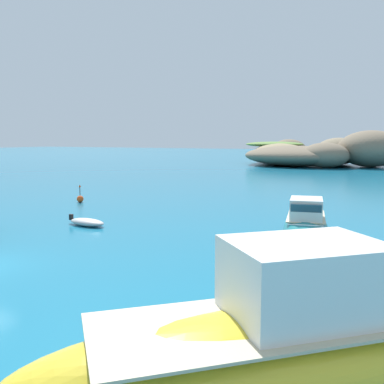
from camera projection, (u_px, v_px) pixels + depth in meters
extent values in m
ellipsoid|color=#756651|center=(296.00, 156.00, 85.35)|extent=(25.68, 22.60, 3.88)
ellipsoid|color=#84755B|center=(339.00, 151.00, 89.76)|extent=(13.22, 13.37, 5.44)
ellipsoid|color=#756651|center=(371.00, 149.00, 81.80)|extent=(14.42, 15.86, 6.78)
ellipsoid|color=#756651|center=(325.00, 155.00, 80.04)|extent=(11.31, 12.10, 4.54)
ellipsoid|color=#756651|center=(284.00, 156.00, 96.86)|extent=(14.73, 19.41, 3.08)
ellipsoid|color=#756651|center=(289.00, 151.00, 98.80)|extent=(8.61, 10.11, 5.10)
ellipsoid|color=#756651|center=(283.00, 154.00, 98.65)|extent=(15.71, 14.53, 3.75)
ellipsoid|color=#9E8966|center=(280.00, 153.00, 91.66)|extent=(11.61, 13.82, 4.38)
ellipsoid|color=#9E8966|center=(282.00, 159.00, 90.08)|extent=(10.27, 12.27, 2.35)
ellipsoid|color=olive|center=(274.00, 144.00, 94.77)|extent=(12.33, 11.21, 1.12)
ellipsoid|color=yellow|center=(279.00, 356.00, 8.89)|extent=(10.00, 9.87, 1.84)
ellipsoid|color=black|center=(278.00, 376.00, 8.94)|extent=(10.20, 10.07, 0.22)
cube|color=#C6B793|center=(242.00, 324.00, 8.56)|extent=(6.18, 6.13, 0.06)
cube|color=silver|center=(305.00, 279.00, 8.85)|extent=(3.75, 3.74, 1.51)
cube|color=#2D4756|center=(370.00, 265.00, 9.28)|extent=(1.71, 1.74, 0.80)
ellipsoid|color=#19727A|center=(306.00, 228.00, 22.94)|extent=(3.82, 7.82, 1.28)
ellipsoid|color=black|center=(305.00, 234.00, 22.98)|extent=(3.90, 7.97, 0.15)
cube|color=#C6B793|center=(306.00, 216.00, 23.41)|extent=(2.76, 4.44, 0.06)
cube|color=silver|center=(306.00, 209.00, 22.45)|extent=(1.99, 2.39, 1.05)
cube|color=#2D4756|center=(306.00, 210.00, 21.41)|extent=(1.48, 0.56, 0.56)
cylinder|color=silver|center=(305.00, 225.00, 20.05)|extent=(1.55, 0.38, 0.04)
ellipsoid|color=#B2B2B2|center=(87.00, 222.00, 26.83)|extent=(2.70, 1.35, 0.44)
cube|color=#9E998E|center=(87.00, 221.00, 26.82)|extent=(1.87, 0.78, 0.06)
cube|color=black|center=(71.00, 217.00, 27.57)|extent=(0.22, 0.22, 0.36)
sphere|color=#E54C19|center=(80.00, 199.00, 36.67)|extent=(0.56, 0.56, 0.56)
cylinder|color=black|center=(80.00, 193.00, 36.61)|extent=(0.06, 0.06, 1.00)
cone|color=#E54C19|center=(80.00, 186.00, 36.54)|extent=(0.20, 0.20, 0.20)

